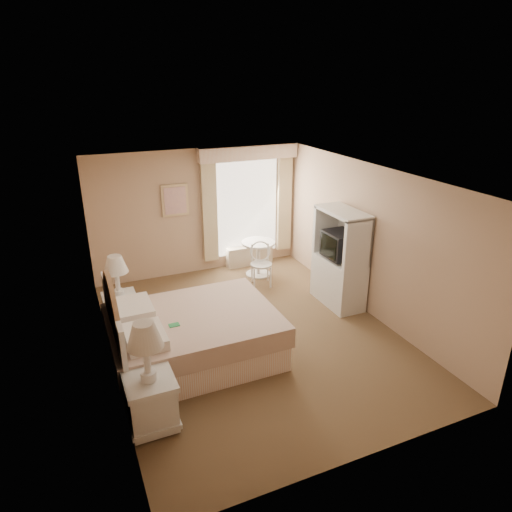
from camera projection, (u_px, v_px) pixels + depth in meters
name	position (u px, v px, depth m)	size (l,w,h in m)	color
room	(252.00, 261.00, 6.70)	(4.21, 5.51, 2.51)	brown
window	(248.00, 203.00, 9.31)	(2.05, 0.22, 2.51)	white
framed_art	(175.00, 200.00, 8.73)	(0.52, 0.04, 0.62)	#D9B785
bed	(186.00, 336.00, 6.40)	(2.30, 1.81, 1.60)	#DEAE90
nightstand_near	(150.00, 390.00, 5.11)	(0.56, 0.56, 1.34)	silver
nightstand_far	(120.00, 303.00, 7.13)	(0.51, 0.51, 1.24)	silver
round_table	(258.00, 253.00, 9.12)	(0.67, 0.67, 0.71)	silver
cafe_chair	(261.00, 260.00, 8.71)	(0.50, 0.50, 0.85)	silver
armoire	(340.00, 266.00, 7.90)	(0.51, 1.03, 1.71)	silver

